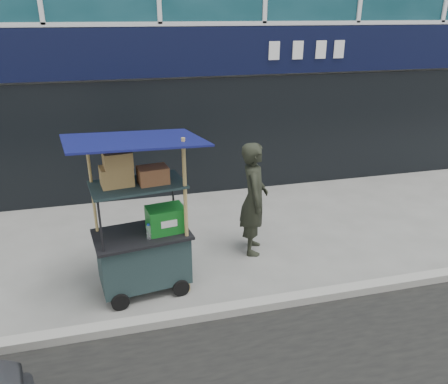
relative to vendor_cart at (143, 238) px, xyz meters
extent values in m
plane|color=slate|center=(0.74, -0.63, -0.79)|extent=(80.00, 80.00, 0.00)
cube|color=gray|center=(0.74, -0.83, -0.73)|extent=(80.00, 0.18, 0.12)
cube|color=black|center=(0.74, 3.23, 2.11)|extent=(15.68, 0.06, 0.90)
cube|color=black|center=(0.74, 3.27, 0.41)|extent=(15.68, 0.04, 2.40)
cube|color=#1A2C2D|center=(-0.02, 0.00, -0.30)|extent=(1.26, 0.85, 0.69)
cylinder|color=black|center=(-0.37, -0.41, -0.67)|extent=(0.24, 0.08, 0.23)
cylinder|color=black|center=(0.44, -0.30, -0.67)|extent=(0.24, 0.08, 0.23)
cube|color=black|center=(-0.02, 0.00, 0.06)|extent=(1.35, 0.93, 0.04)
cylinder|color=black|center=(-0.51, -0.36, 0.41)|extent=(0.03, 0.03, 0.73)
cylinder|color=black|center=(0.56, -0.21, 0.41)|extent=(0.03, 0.03, 0.73)
cylinder|color=black|center=(-0.59, 0.22, 0.41)|extent=(0.03, 0.03, 0.73)
cylinder|color=black|center=(0.47, 0.37, 0.41)|extent=(0.03, 0.03, 0.73)
cube|color=#1A2C2D|center=(-0.02, 0.00, 0.78)|extent=(1.26, 0.85, 0.03)
cylinder|color=olive|center=(0.56, -0.21, 0.31)|extent=(0.06, 0.06, 2.20)
cylinder|color=olive|center=(-0.59, 0.22, 0.26)|extent=(0.04, 0.04, 2.10)
cube|color=#0E134F|center=(-0.02, 0.00, 1.36)|extent=(1.82, 1.40, 0.19)
cube|color=#0D5817|center=(0.31, 0.00, 0.25)|extent=(0.53, 0.41, 0.34)
cylinder|color=silver|center=(0.07, -0.18, 0.18)|extent=(0.07, 0.07, 0.20)
cylinder|color=blue|center=(0.07, -0.18, 0.29)|extent=(0.04, 0.04, 0.02)
cube|color=olive|center=(-0.27, 0.02, 0.91)|extent=(0.43, 0.35, 0.24)
cube|color=brown|center=(0.18, -0.02, 0.90)|extent=(0.41, 0.32, 0.22)
cube|color=olive|center=(-0.24, 0.00, 1.13)|extent=(0.38, 0.30, 0.20)
imported|color=black|center=(1.77, 0.65, 0.12)|extent=(0.60, 0.75, 1.82)
camera|label=1|loc=(-0.21, -5.28, 2.82)|focal=35.00mm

